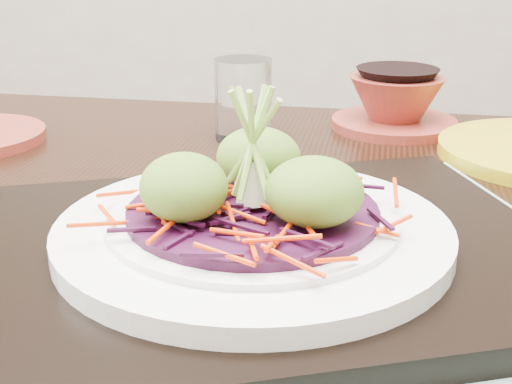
# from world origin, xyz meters

# --- Properties ---
(dining_table) EXTENTS (1.17, 0.83, 0.69)m
(dining_table) POSITION_xyz_m (0.06, -0.07, 0.60)
(dining_table) COLOR black
(dining_table) RESTS_ON ground
(placemat) EXTENTS (0.54, 0.47, 0.00)m
(placemat) POSITION_xyz_m (0.03, -0.16, 0.70)
(placemat) COLOR gray
(placemat) RESTS_ON dining_table
(serving_tray) EXTENTS (0.46, 0.40, 0.02)m
(serving_tray) POSITION_xyz_m (0.03, -0.16, 0.71)
(serving_tray) COLOR black
(serving_tray) RESTS_ON placemat
(white_plate) EXTENTS (0.25, 0.25, 0.02)m
(white_plate) POSITION_xyz_m (0.03, -0.16, 0.72)
(white_plate) COLOR white
(white_plate) RESTS_ON serving_tray
(cabbage_bed) EXTENTS (0.16, 0.16, 0.01)m
(cabbage_bed) POSITION_xyz_m (0.03, -0.16, 0.74)
(cabbage_bed) COLOR #390B2C
(cabbage_bed) RESTS_ON white_plate
(carrot_julienne) EXTENTS (0.20, 0.20, 0.01)m
(carrot_julienne) POSITION_xyz_m (0.03, -0.16, 0.74)
(carrot_julienne) COLOR red
(carrot_julienne) RESTS_ON cabbage_bed
(guacamole_scoops) EXTENTS (0.14, 0.12, 0.04)m
(guacamole_scoops) POSITION_xyz_m (0.03, -0.16, 0.76)
(guacamole_scoops) COLOR #567824
(guacamole_scoops) RESTS_ON cabbage_bed
(scallion_garnish) EXTENTS (0.06, 0.06, 0.09)m
(scallion_garnish) POSITION_xyz_m (0.03, -0.16, 0.78)
(scallion_garnish) COLOR #8FBF4C
(scallion_garnish) RESTS_ON cabbage_bed
(water_glass) EXTENTS (0.07, 0.07, 0.09)m
(water_glass) POSITION_xyz_m (-0.01, 0.15, 0.74)
(water_glass) COLOR white
(water_glass) RESTS_ON dining_table
(terracotta_bowl_set) EXTENTS (0.17, 0.17, 0.06)m
(terracotta_bowl_set) POSITION_xyz_m (0.15, 0.21, 0.72)
(terracotta_bowl_set) COLOR maroon
(terracotta_bowl_set) RESTS_ON dining_table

